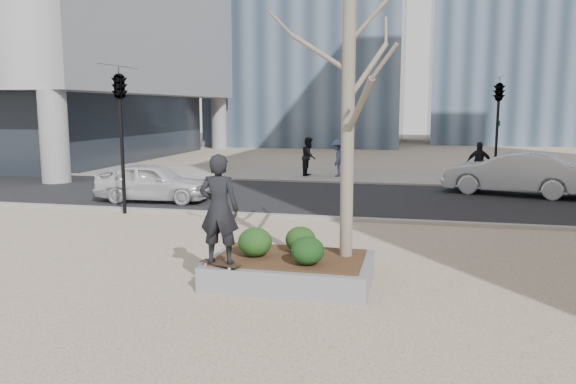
% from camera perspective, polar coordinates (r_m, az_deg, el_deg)
% --- Properties ---
extents(ground, '(120.00, 120.00, 0.00)m').
position_cam_1_polar(ground, '(10.95, -4.92, -8.71)').
color(ground, tan).
rests_on(ground, ground).
extents(street, '(60.00, 8.00, 0.02)m').
position_cam_1_polar(street, '(20.47, 3.56, -0.55)').
color(street, black).
rests_on(street, ground).
extents(far_sidewalk, '(60.00, 6.00, 0.02)m').
position_cam_1_polar(far_sidewalk, '(27.34, 5.91, 1.73)').
color(far_sidewalk, gray).
rests_on(far_sidewalk, ground).
extents(planter, '(3.00, 2.00, 0.45)m').
position_cam_1_polar(planter, '(10.64, 0.26, -7.94)').
color(planter, gray).
rests_on(planter, ground).
extents(planter_mulch, '(2.70, 1.70, 0.04)m').
position_cam_1_polar(planter_mulch, '(10.57, 0.26, -6.66)').
color(planter_mulch, '#382314').
rests_on(planter_mulch, planter).
extents(sycamore_tree, '(2.80, 2.80, 6.60)m').
position_cam_1_polar(sycamore_tree, '(10.34, 6.17, 11.53)').
color(sycamore_tree, gray).
rests_on(sycamore_tree, planter_mulch).
extents(shrub_left, '(0.64, 0.64, 0.54)m').
position_cam_1_polar(shrub_left, '(10.53, -3.37, -5.09)').
color(shrub_left, '#1C4014').
rests_on(shrub_left, planter_mulch).
extents(shrub_middle, '(0.59, 0.59, 0.50)m').
position_cam_1_polar(shrub_middle, '(10.81, 1.29, -4.85)').
color(shrub_middle, '#103512').
rests_on(shrub_middle, planter_mulch).
extents(shrub_right, '(0.60, 0.60, 0.51)m').
position_cam_1_polar(shrub_right, '(9.97, 2.00, -5.98)').
color(shrub_right, '#103313').
rests_on(shrub_right, planter_mulch).
extents(skateboard, '(0.80, 0.43, 0.08)m').
position_cam_1_polar(skateboard, '(10.10, -6.91, -7.35)').
color(skateboard, black).
rests_on(skateboard, planter).
extents(skateboarder, '(0.72, 0.49, 1.94)m').
position_cam_1_polar(skateboarder, '(9.87, -7.01, -1.72)').
color(skateboarder, black).
rests_on(skateboarder, skateboard).
extents(police_car, '(4.02, 1.84, 1.34)m').
position_cam_1_polar(police_car, '(20.00, -13.52, 0.98)').
color(police_car, silver).
rests_on(police_car, street).
extents(car_silver, '(5.19, 3.01, 1.62)m').
position_cam_1_polar(car_silver, '(22.55, 21.78, 1.80)').
color(car_silver, '#979B9F').
rests_on(car_silver, street).
extents(pedestrian_a, '(0.73, 0.92, 1.83)m').
position_cam_1_polar(pedestrian_a, '(26.80, 2.14, 3.62)').
color(pedestrian_a, black).
rests_on(pedestrian_a, far_sidewalk).
extents(pedestrian_b, '(0.71, 1.15, 1.73)m').
position_cam_1_polar(pedestrian_b, '(26.55, 5.02, 3.44)').
color(pedestrian_b, '#3A4769').
rests_on(pedestrian_b, far_sidewalk).
extents(pedestrian_c, '(1.06, 0.46, 1.80)m').
position_cam_1_polar(pedestrian_c, '(24.93, 18.85, 2.77)').
color(pedestrian_c, black).
rests_on(pedestrian_c, far_sidewalk).
extents(traffic_light_near, '(0.60, 2.48, 4.50)m').
position_cam_1_polar(traffic_light_near, '(17.85, -16.53, 5.01)').
color(traffic_light_near, black).
rests_on(traffic_light_near, ground).
extents(traffic_light_far, '(0.60, 2.48, 4.50)m').
position_cam_1_polar(traffic_light_far, '(24.80, 20.46, 5.73)').
color(traffic_light_far, black).
rests_on(traffic_light_far, ground).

